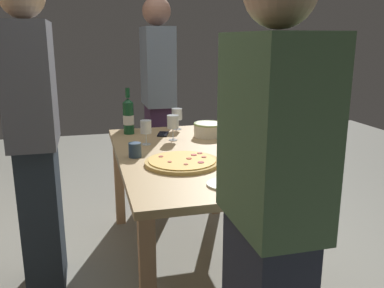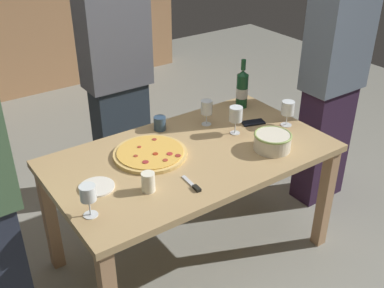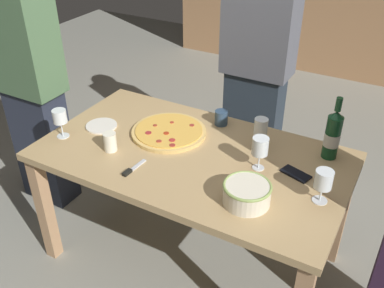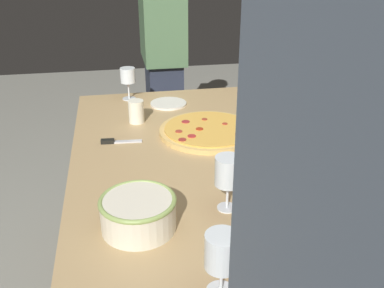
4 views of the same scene
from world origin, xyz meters
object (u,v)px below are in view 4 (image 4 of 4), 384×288
at_px(cup_ceramic, 280,140).
at_px(side_plate, 168,104).
at_px(wine_glass_near_pizza, 128,77).
at_px(cell_phone, 257,242).
at_px(pizza_knife, 116,141).
at_px(wine_glass_by_bottle, 282,159).
at_px(serving_bowl, 138,212).
at_px(wine_bottle, 365,214).
at_px(pizza, 209,131).
at_px(wine_glass_far_left, 228,174).
at_px(cup_amber, 136,111).
at_px(wine_glass_far_right, 222,254).
at_px(dining_table, 192,179).
at_px(person_guest_right, 163,55).

xyz_separation_m(cup_ceramic, side_plate, (-0.59, -0.36, -0.04)).
bearing_deg(wine_glass_near_pizza, cell_phone, 12.60).
xyz_separation_m(wine_glass_near_pizza, pizza_knife, (0.52, -0.08, -0.11)).
bearing_deg(wine_glass_by_bottle, serving_bowl, -75.21).
bearing_deg(wine_glass_by_bottle, wine_bottle, 12.13).
xyz_separation_m(pizza, wine_glass_far_left, (0.56, -0.07, 0.11)).
distance_m(serving_bowl, cup_amber, 0.79).
relative_size(wine_bottle, wine_glass_far_right, 2.07).
height_order(wine_glass_by_bottle, wine_glass_far_left, wine_glass_far_left).
height_order(wine_glass_far_left, cup_ceramic, wine_glass_far_left).
bearing_deg(wine_bottle, wine_glass_far_left, -135.75).
distance_m(wine_bottle, wine_glass_by_bottle, 0.36).
relative_size(dining_table, pizza, 3.83).
height_order(wine_glass_near_pizza, cup_ceramic, wine_glass_near_pizza).
relative_size(serving_bowl, wine_glass_near_pizza, 1.34).
height_order(pizza, wine_glass_near_pizza, wine_glass_near_pizza).
bearing_deg(wine_glass_by_bottle, cell_phone, -32.28).
bearing_deg(wine_bottle, wine_glass_by_bottle, -167.87).
relative_size(wine_bottle, cell_phone, 2.34).
relative_size(wine_glass_near_pizza, pizza_knife, 0.98).
height_order(wine_bottle, person_guest_right, person_guest_right).
height_order(wine_glass_by_bottle, pizza_knife, wine_glass_by_bottle).
relative_size(cup_ceramic, cell_phone, 0.60).
bearing_deg(wine_glass_far_left, wine_glass_by_bottle, 110.34).
bearing_deg(wine_glass_near_pizza, pizza, 31.65).
relative_size(wine_glass_by_bottle, person_guest_right, 0.10).
relative_size(wine_glass_by_bottle, pizza_knife, 0.98).
distance_m(wine_glass_by_bottle, cup_ceramic, 0.31).
xyz_separation_m(wine_bottle, cup_ceramic, (-0.63, 0.03, -0.09)).
xyz_separation_m(wine_glass_far_left, cup_ceramic, (-0.35, 0.30, -0.08)).
distance_m(serving_bowl, wine_glass_far_right, 0.33).
distance_m(cup_ceramic, cell_phone, 0.60).
distance_m(wine_glass_near_pizza, wine_glass_by_bottle, 1.08).
height_order(cup_amber, cup_ceramic, cup_amber).
height_order(dining_table, pizza_knife, pizza_knife).
xyz_separation_m(wine_bottle, wine_glass_by_bottle, (-0.35, -0.08, -0.02)).
bearing_deg(dining_table, cup_amber, -155.16).
bearing_deg(pizza_knife, person_guest_right, 162.30).
bearing_deg(dining_table, wine_glass_far_right, -4.89).
distance_m(dining_table, wine_glass_by_bottle, 0.42).
height_order(wine_bottle, cup_ceramic, wine_bottle).
bearing_deg(wine_glass_far_right, wine_bottle, 98.41).
bearing_deg(wine_glass_far_left, dining_table, -172.96).
bearing_deg(side_plate, cup_amber, -40.29).
bearing_deg(person_guest_right, cup_ceramic, 16.60).
bearing_deg(wine_bottle, wine_glass_far_right, -81.59).
distance_m(wine_glass_near_pizza, person_guest_right, 0.52).
xyz_separation_m(cup_amber, pizza_knife, (0.20, -0.10, -0.05)).
bearing_deg(wine_glass_near_pizza, side_plate, 57.83).
xyz_separation_m(wine_glass_by_bottle, person_guest_right, (-1.45, -0.20, -0.01)).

